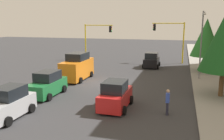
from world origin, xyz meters
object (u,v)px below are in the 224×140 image
(traffic_signal_far_left, at_px, (171,34))
(car_red, at_px, (115,96))
(delivery_van_orange, at_px, (77,67))
(car_silver, at_px, (9,104))
(pedestrian_crossing, at_px, (168,101))
(traffic_signal_far_right, at_px, (96,35))
(car_black, at_px, (152,61))
(tree_roadside_mid, at_px, (206,38))
(street_lamp_curbside, at_px, (202,38))
(car_green, at_px, (47,85))

(traffic_signal_far_left, relative_size, car_red, 1.61)
(delivery_van_orange, distance_m, car_silver, 10.79)
(pedestrian_crossing, bearing_deg, car_red, -94.32)
(car_silver, xyz_separation_m, car_red, (-3.50, 5.99, 0.00))
(car_silver, bearing_deg, traffic_signal_far_right, -173.45)
(traffic_signal_far_right, relative_size, pedestrian_crossing, 3.26)
(car_black, height_order, car_red, same)
(tree_roadside_mid, bearing_deg, car_silver, -35.57)
(traffic_signal_far_left, xyz_separation_m, delivery_van_orange, (13.27, -8.77, -2.86))
(street_lamp_curbside, distance_m, car_black, 8.99)
(street_lamp_curbside, distance_m, car_green, 15.51)
(car_green, distance_m, pedestrian_crossing, 9.88)
(car_silver, relative_size, car_red, 1.02)
(delivery_van_orange, bearing_deg, car_silver, 0.68)
(car_red, relative_size, car_green, 0.92)
(car_silver, bearing_deg, tree_roadside_mid, 144.43)
(car_red, xyz_separation_m, pedestrian_crossing, (0.27, 3.57, 0.01))
(traffic_signal_far_right, relative_size, car_red, 1.52)
(traffic_signal_far_right, distance_m, car_black, 10.64)
(delivery_van_orange, bearing_deg, car_red, 40.04)
(car_black, bearing_deg, traffic_signal_far_right, -114.77)
(delivery_van_orange, bearing_deg, tree_roadside_mid, 119.15)
(tree_roadside_mid, distance_m, car_silver, 22.43)
(car_red, bearing_deg, delivery_van_orange, -139.96)
(street_lamp_curbside, relative_size, car_black, 1.94)
(delivery_van_orange, height_order, car_green, delivery_van_orange)
(tree_roadside_mid, xyz_separation_m, delivery_van_orange, (7.27, -13.04, -2.84))
(tree_roadside_mid, xyz_separation_m, car_green, (13.20, -13.09, -3.23))
(traffic_signal_far_right, relative_size, car_green, 1.39)
(traffic_signal_far_right, xyz_separation_m, street_lamp_curbside, (10.39, 14.88, 0.42))
(car_red, bearing_deg, pedestrian_crossing, 85.68)
(delivery_van_orange, bearing_deg, traffic_signal_far_right, -168.77)
(street_lamp_curbside, height_order, pedestrian_crossing, street_lamp_curbside)
(pedestrian_crossing, bearing_deg, street_lamp_curbside, 166.30)
(car_black, height_order, car_silver, same)
(traffic_signal_far_left, relative_size, car_silver, 1.57)
(car_green, bearing_deg, car_black, 155.91)
(pedestrian_crossing, bearing_deg, delivery_van_orange, -127.93)
(street_lamp_curbside, relative_size, delivery_van_orange, 1.46)
(traffic_signal_far_left, bearing_deg, tree_roadside_mid, 35.46)
(traffic_signal_far_left, height_order, pedestrian_crossing, traffic_signal_far_left)
(car_red, bearing_deg, street_lamp_curbside, 148.96)
(traffic_signal_far_left, distance_m, car_green, 21.37)
(tree_roadside_mid, bearing_deg, traffic_signal_far_right, -110.94)
(car_black, xyz_separation_m, car_green, (14.93, -6.67, 0.00))
(traffic_signal_far_right, distance_m, car_red, 22.55)
(car_black, relative_size, car_red, 0.99)
(traffic_signal_far_left, relative_size, delivery_van_orange, 1.22)
(traffic_signal_far_left, bearing_deg, delivery_van_orange, -33.44)
(tree_roadside_mid, xyz_separation_m, pedestrian_crossing, (14.83, -3.35, -3.22))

